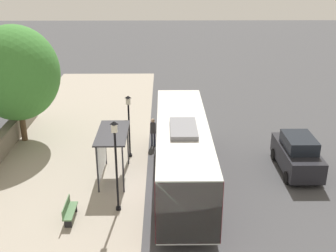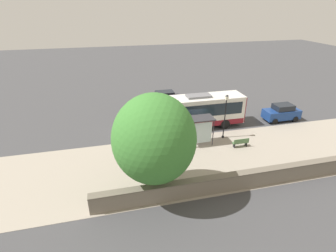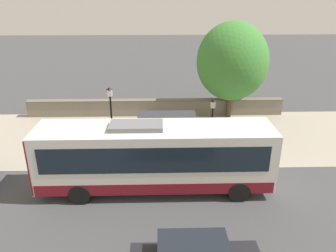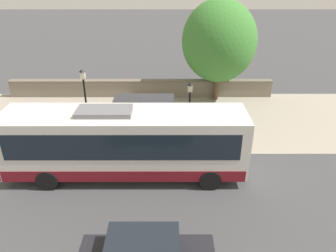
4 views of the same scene
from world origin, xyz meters
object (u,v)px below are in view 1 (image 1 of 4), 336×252
Objects in this scene: pedestrian at (153,130)px; street_lamp_far at (129,121)px; bench at (69,211)px; street_lamp_near at (116,159)px; parked_car_far_lane at (297,154)px; bus_shelter at (110,141)px; bus at (182,152)px; shade_tree at (16,73)px.

pedestrian is 2.33m from street_lamp_far.
bench is 3.08m from street_lamp_near.
street_lamp_near reaches higher than parked_car_far_lane.
parked_car_far_lane is (9.94, 0.65, -1.13)m from bus_shelter.
street_lamp_near is at bearing -91.40° from street_lamp_far.
bus is 11.56m from shade_tree.
parked_car_far_lane is (9.15, -1.85, -1.24)m from street_lamp_far.
parked_car_far_lane is at bearing -14.97° from shade_tree.
street_lamp_far is at bearing 88.60° from street_lamp_near.
shade_tree is at bearing 129.97° from street_lamp_near.
pedestrian is (-1.57, 4.71, -0.76)m from bus.
bus_shelter is 1.88× the size of pedestrian.
bus_shelter is 8.15m from shade_tree.
bus_shelter is 3.20m from street_lamp_near.
bus reaches higher than bus_shelter.
pedestrian is 7.43m from street_lamp_near.
bench is at bearing -160.05° from street_lamp_near.
shade_tree reaches higher than parked_car_far_lane.
bus is at bearing -71.56° from pedestrian.
pedestrian is 8.66m from bench.
bus reaches higher than bench.
street_lamp_near is 1.04× the size of parked_car_far_lane.
bus_shelter is at bearing 101.95° from street_lamp_near.
bench is 0.35× the size of parked_car_far_lane.
street_lamp_near is at bearing 19.95° from bench.
bus reaches higher than pedestrian.
street_lamp_near is at bearing -141.48° from bus.
bus is at bearing -47.87° from street_lamp_far.
bus is 2.55× the size of street_lamp_near.
street_lamp_far is at bearing 168.55° from parked_car_far_lane.
parked_car_far_lane is (7.83, -3.37, -0.06)m from pedestrian.
shade_tree reaches higher than pedestrian.
street_lamp_far is (-2.89, 3.20, 0.41)m from bus.
bench is 0.34× the size of street_lamp_near.
street_lamp_far reaches higher than bus.
bench is 10.69m from shade_tree.
pedestrian is 8.89m from shade_tree.
street_lamp_far is 9.42m from parked_car_far_lane.
bus is 6.31× the size of pedestrian.
street_lamp_far is at bearing -131.00° from pedestrian.
bench is (-3.54, -7.88, -0.58)m from pedestrian.
pedestrian is at bearing 49.00° from street_lamp_far.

